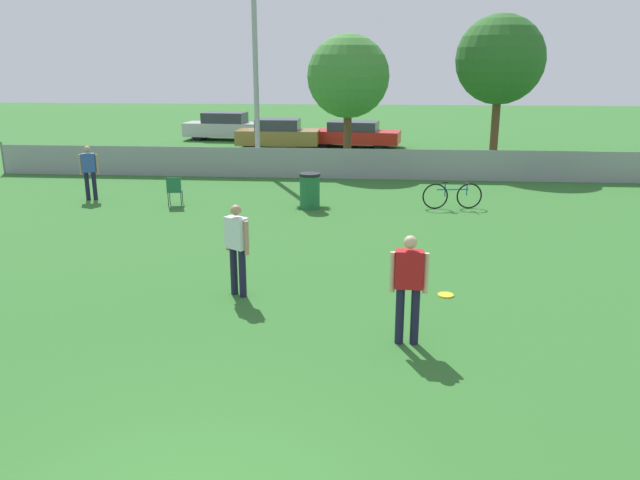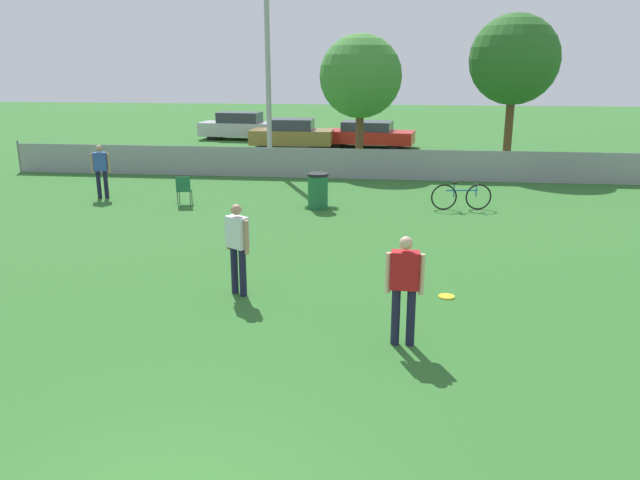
% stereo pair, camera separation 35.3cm
% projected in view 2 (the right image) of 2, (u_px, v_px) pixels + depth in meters
% --- Properties ---
extents(fence_backline, '(24.88, 0.07, 1.21)m').
position_uv_depth(fence_backline, '(339.00, 164.00, 22.64)').
color(fence_backline, gray).
rests_on(fence_backline, ground_plane).
extents(light_pole, '(0.90, 0.36, 9.48)m').
position_uv_depth(light_pole, '(267.00, 23.00, 23.38)').
color(light_pole, '#9E9EA3').
rests_on(light_pole, ground_plane).
extents(tree_near_pole, '(3.23, 3.23, 5.19)m').
position_uv_depth(tree_near_pole, '(360.00, 77.00, 24.30)').
color(tree_near_pole, brown).
rests_on(tree_near_pole, ground_plane).
extents(tree_far_right, '(3.43, 3.43, 5.91)m').
position_uv_depth(tree_far_right, '(514.00, 60.00, 23.86)').
color(tree_far_right, brown).
rests_on(tree_far_right, ground_plane).
extents(player_receiver_white, '(0.48, 0.41, 1.69)m').
position_uv_depth(player_receiver_white, '(238.00, 243.00, 11.13)').
color(player_receiver_white, '#191933').
rests_on(player_receiver_white, ground_plane).
extents(player_defender_red, '(0.57, 0.23, 1.69)m').
position_uv_depth(player_defender_red, '(404.00, 283.00, 9.10)').
color(player_defender_red, '#191933').
rests_on(player_defender_red, ground_plane).
extents(spectator_in_blue, '(0.53, 0.33, 1.66)m').
position_uv_depth(spectator_in_blue, '(101.00, 168.00, 19.22)').
color(spectator_in_blue, '#191933').
rests_on(spectator_in_blue, ground_plane).
extents(frisbee_disc, '(0.29, 0.29, 0.03)m').
position_uv_depth(frisbee_disc, '(446.00, 296.00, 11.25)').
color(frisbee_disc, yellow).
rests_on(frisbee_disc, ground_plane).
extents(folding_chair_sideline, '(0.49, 0.49, 0.87)m').
position_uv_depth(folding_chair_sideline, '(184.00, 188.00, 18.42)').
color(folding_chair_sideline, '#333338').
rests_on(folding_chair_sideline, ground_plane).
extents(bicycle_sideline, '(1.73, 0.44, 0.80)m').
position_uv_depth(bicycle_sideline, '(461.00, 197.00, 17.84)').
color(bicycle_sideline, black).
rests_on(bicycle_sideline, ground_plane).
extents(trash_bin, '(0.60, 0.60, 1.03)m').
position_uv_depth(trash_bin, '(318.00, 191.00, 17.98)').
color(trash_bin, '#1E6638').
rests_on(trash_bin, ground_plane).
extents(parked_car_silver, '(4.46, 1.94, 1.48)m').
position_uv_depth(parked_car_silver, '(240.00, 126.00, 34.22)').
color(parked_car_silver, black).
rests_on(parked_car_silver, ground_plane).
extents(parked_car_tan, '(4.01, 1.78, 1.44)m').
position_uv_depth(parked_car_tan, '(292.00, 134.00, 30.65)').
color(parked_car_tan, black).
rests_on(parked_car_tan, ground_plane).
extents(parked_car_red, '(4.79, 2.37, 1.28)m').
position_uv_depth(parked_car_red, '(367.00, 134.00, 31.06)').
color(parked_car_red, black).
rests_on(parked_car_red, ground_plane).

